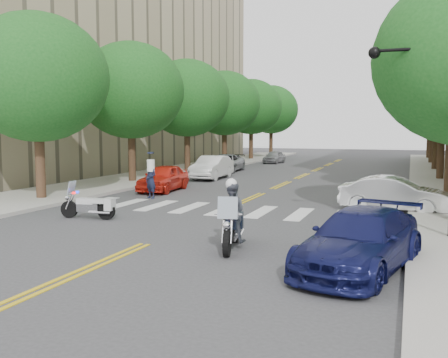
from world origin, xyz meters
The scene contains 24 objects.
ground centered at (0.00, 0.00, 0.00)m, with size 140.00×140.00×0.00m, color #38383A.
sidewalk_left centered at (-9.50, 22.00, 0.07)m, with size 5.00×60.00×0.15m, color #9E9991.
building_left centered at (-26.00, 26.00, 12.00)m, with size 26.00×44.00×24.00m, color tan.
tree_l_0 centered at (-8.80, 6.00, 5.55)m, with size 6.40×6.40×8.45m.
tree_l_1 centered at (-8.80, 14.00, 5.55)m, with size 6.40×6.40×8.45m.
tree_l_2 centered at (-8.80, 22.00, 5.55)m, with size 6.40×6.40×8.45m.
tree_l_3 centered at (-8.80, 30.00, 5.55)m, with size 6.40×6.40×8.45m.
tree_l_4 centered at (-8.80, 38.00, 5.55)m, with size 6.40×6.40×8.45m.
tree_l_5 centered at (-8.80, 46.00, 5.55)m, with size 6.40×6.40×8.45m.
tree_r_2 centered at (8.80, 22.00, 5.55)m, with size 6.40×6.40×8.45m.
tree_r_3 centered at (8.80, 30.00, 5.55)m, with size 6.40×6.40×8.45m.
tree_r_4 centered at (8.80, 38.00, 5.55)m, with size 6.40×6.40×8.45m.
tree_r_5 centered at (8.80, 46.00, 5.55)m, with size 6.40×6.40×8.45m.
traffic_signal_pole centered at (7.72, 3.50, 3.72)m, with size 2.82×0.42×6.00m.
motorcycle_police centered at (2.47, 0.45, 0.87)m, with size 0.93×2.37×1.95m.
motorcycle_parked centered at (-3.81, 2.88, 0.48)m, with size 2.14×0.65×1.38m.
officer_standing centered at (-4.44, 8.44, 0.89)m, with size 0.65×0.42×1.77m, color #161B32.
convertible centered at (6.47, 8.50, 0.70)m, with size 1.48×4.24×1.40m, color white.
sedan_blue centered at (6.00, -0.50, 0.70)m, with size 1.97×4.85×1.41m, color #101445.
parked_car_a centered at (-5.20, 11.17, 0.70)m, with size 1.66×4.12×1.40m, color red.
parked_car_b centered at (-5.20, 18.00, 0.75)m, with size 1.60×4.58×1.51m, color white.
parked_car_c centered at (-6.30, 23.50, 0.66)m, with size 2.20×4.77×1.32m, color #989C9F.
parked_car_d centered at (-6.30, 24.50, 0.61)m, with size 1.70×4.18×1.21m, color black.
parked_car_e centered at (-5.20, 34.00, 0.60)m, with size 1.41×3.51×1.20m, color gray.
Camera 1 is at (7.02, -12.29, 3.30)m, focal length 40.00 mm.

